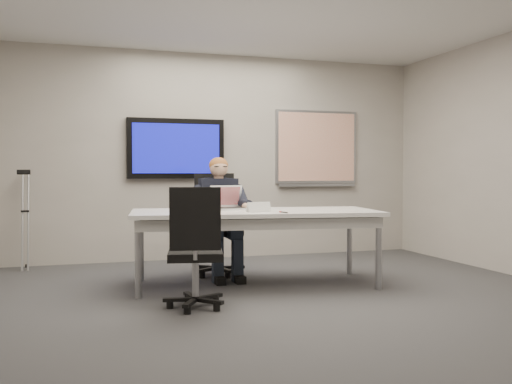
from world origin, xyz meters
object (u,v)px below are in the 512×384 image
object	(u,v)px
conference_table	(255,219)
laptop	(228,203)
office_chair_far	(217,243)
office_chair_near	(195,271)
seated_person	(222,229)

from	to	relation	value
conference_table	laptop	distance (m)	0.38
office_chair_far	office_chair_near	world-z (taller)	office_chair_far
conference_table	office_chair_far	xyz separation A→B (m)	(-0.23, 0.74, -0.33)
office_chair_near	laptop	bearing A→B (deg)	-105.88
office_chair_near	laptop	world-z (taller)	office_chair_near
conference_table	office_chair_near	bearing A→B (deg)	-125.66
seated_person	laptop	world-z (taller)	seated_person
office_chair_far	seated_person	size ratio (longest dim) A/B	0.87
laptop	seated_person	bearing A→B (deg)	88.05
office_chair_far	office_chair_near	size ratio (longest dim) A/B	1.10
conference_table	seated_person	distance (m)	0.55
office_chair_far	laptop	distance (m)	0.68
office_chair_far	office_chair_near	distance (m)	1.69
conference_table	office_chair_near	distance (m)	1.23
conference_table	office_chair_far	world-z (taller)	office_chair_far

